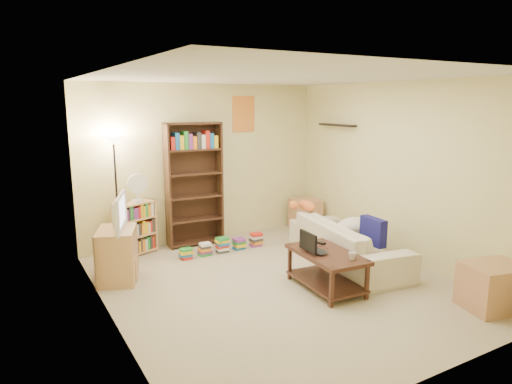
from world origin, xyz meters
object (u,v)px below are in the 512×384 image
tabby_cat (304,205)px  end_cabinet (493,287)px  short_bookshelf (135,228)px  desk_fan (137,187)px  sofa (347,243)px  floor_lamp (115,161)px  side_table (305,215)px  coffee_table (326,265)px  television (115,212)px  laptop (318,250)px  mug (352,256)px  tv_stand (117,255)px  tall_bookshelf (194,181)px

tabby_cat → end_cabinet: bearing=-78.0°
short_bookshelf → desk_fan: 0.63m
sofa → floor_lamp: 3.45m
sofa → side_table: size_ratio=3.97×
coffee_table → sofa: bearing=38.5°
tabby_cat → end_cabinet: size_ratio=0.79×
television → floor_lamp: bearing=6.3°
laptop → end_cabinet: size_ratio=0.63×
television → tabby_cat: bearing=-71.8°
laptop → mug: bearing=-164.6°
television → side_table: bearing=-57.1°
sofa → tv_stand: bearing=80.6°
floor_lamp → side_table: bearing=-3.8°
mug → desk_fan: size_ratio=0.28×
tv_stand → side_table: tv_stand is taller
television → desk_fan: (0.52, 0.85, 0.13)m
coffee_table → mug: mug is taller
tabby_cat → tv_stand: (-2.77, 0.14, -0.35)m
tall_bookshelf → side_table: (1.99, -0.19, -0.74)m
tall_bookshelf → mug: bearing=-70.2°
sofa → mug: sofa is taller
laptop → sofa: bearing=-65.1°
tall_bookshelf → end_cabinet: size_ratio=3.17×
television → tall_bookshelf: tall_bookshelf is taller
tabby_cat → coffee_table: (-0.66, -1.37, -0.38)m
coffee_table → floor_lamp: (-1.87, 2.44, 1.10)m
tv_stand → end_cabinet: (3.34, -2.84, -0.08)m
tabby_cat → laptop: size_ratio=1.25×
sofa → tall_bookshelf: 2.49m
tv_stand → side_table: 3.49m
television → sofa: bearing=-87.3°
mug → desk_fan: bearing=121.9°
television → tall_bookshelf: (1.42, 0.90, 0.13)m
sofa → coffee_table: 0.97m
floor_lamp → end_cabinet: size_ratio=2.91×
desk_fan → laptop: bearing=-55.9°
coffee_table → floor_lamp: bearing=131.4°
tall_bookshelf → short_bookshelf: size_ratio=2.44×
laptop → side_table: side_table is taller
tall_bookshelf → desk_fan: 0.90m
short_bookshelf → side_table: short_bookshelf is taller
sofa → short_bookshelf: bearing=61.6°
mug → television: (-2.20, 1.86, 0.38)m
coffee_table → mug: size_ratio=9.19×
mug → sofa: bearing=51.6°
coffee_table → tall_bookshelf: 2.61m
laptop → end_cabinet: (1.29, -1.42, -0.22)m
coffee_table → tv_stand: bearing=148.3°
mug → floor_lamp: 3.52m
coffee_table → mug: 0.41m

